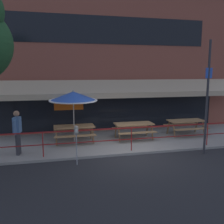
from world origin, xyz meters
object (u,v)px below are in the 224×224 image
at_px(patio_umbrella_left, 73,96).
at_px(street_sign_pole, 207,97).
at_px(picnic_table_left, 74,129).
at_px(picnic_table_centre, 134,127).
at_px(pedestrian_walking, 17,130).
at_px(parking_meter_near, 76,133).
at_px(picnic_table_right, 186,123).

bearing_deg(patio_umbrella_left, street_sign_pole, -27.28).
bearing_deg(picnic_table_left, patio_umbrella_left, 90.00).
distance_m(picnic_table_centre, pedestrian_walking, 5.17).
relative_size(picnic_table_centre, patio_umbrella_left, 0.76).
xyz_separation_m(picnic_table_left, pedestrian_walking, (-2.25, -1.18, 0.35)).
bearing_deg(parking_meter_near, street_sign_pole, 0.80).
bearing_deg(street_sign_pole, pedestrian_walking, 169.79).
bearing_deg(pedestrian_walking, parking_meter_near, -32.93).
bearing_deg(picnic_table_centre, parking_meter_near, -139.62).
height_order(picnic_table_right, pedestrian_walking, pedestrian_walking).
height_order(picnic_table_right, parking_meter_near, parking_meter_near).
xyz_separation_m(picnic_table_right, pedestrian_walking, (-7.83, -1.24, 0.35)).
height_order(parking_meter_near, street_sign_pole, street_sign_pole).
bearing_deg(pedestrian_walking, picnic_table_left, 27.79).
xyz_separation_m(picnic_table_left, street_sign_pole, (4.98, -2.48, 1.58)).
distance_m(picnic_table_right, street_sign_pole, 3.05).
relative_size(parking_meter_near, street_sign_pole, 0.32).
distance_m(picnic_table_centre, picnic_table_right, 2.80).
bearing_deg(picnic_table_right, street_sign_pole, -103.48).
bearing_deg(parking_meter_near, picnic_table_centre, 40.38).
bearing_deg(picnic_table_left, picnic_table_right, 0.57).
distance_m(pedestrian_walking, street_sign_pole, 7.44).
height_order(patio_umbrella_left, parking_meter_near, patio_umbrella_left).
bearing_deg(parking_meter_near, picnic_table_right, 24.56).
distance_m(picnic_table_right, parking_meter_near, 6.30).
bearing_deg(parking_meter_near, patio_umbrella_left, 87.22).
relative_size(picnic_table_centre, street_sign_pole, 0.40).
distance_m(picnic_table_centre, parking_meter_near, 3.86).
relative_size(picnic_table_left, pedestrian_walking, 1.05).
bearing_deg(patio_umbrella_left, picnic_table_right, -0.27).
bearing_deg(street_sign_pole, parking_meter_near, -179.20).
distance_m(patio_umbrella_left, pedestrian_walking, 2.81).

